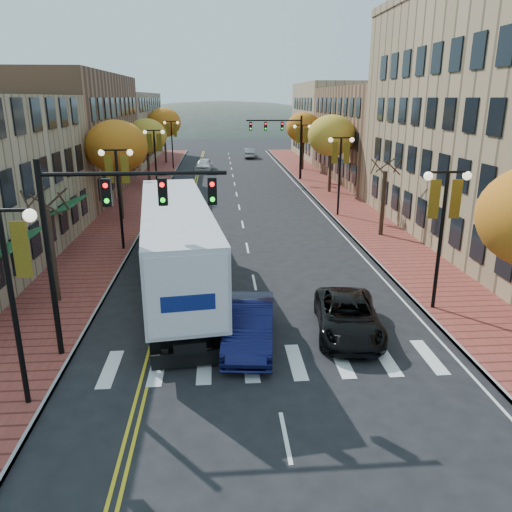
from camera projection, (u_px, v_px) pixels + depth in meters
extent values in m
plane|color=black|center=(277.00, 395.00, 15.50)|extent=(200.00, 200.00, 0.00)
cube|color=brown|center=(139.00, 198.00, 45.73)|extent=(4.00, 85.00, 0.15)
cube|color=brown|center=(332.00, 195.00, 47.00)|extent=(4.00, 85.00, 0.15)
cube|color=brown|center=(54.00, 135.00, 46.84)|extent=(12.00, 24.00, 11.00)
cube|color=#9E8966|center=(110.00, 128.00, 70.83)|extent=(12.00, 26.00, 9.50)
cube|color=brown|center=(400.00, 134.00, 55.21)|extent=(15.00, 24.00, 10.00)
cube|color=#9E8966|center=(350.00, 121.00, 75.96)|extent=(15.00, 20.00, 11.00)
cylinder|color=#382619|center=(52.00, 256.00, 21.79)|extent=(0.28, 0.28, 4.20)
cylinder|color=#382619|center=(120.00, 186.00, 36.89)|extent=(0.28, 0.28, 4.90)
ellipsoid|color=orange|center=(116.00, 147.00, 36.02)|extent=(4.48, 4.48, 3.81)
cylinder|color=#382619|center=(148.00, 162.00, 52.14)|extent=(0.28, 0.28, 4.55)
ellipsoid|color=gold|center=(147.00, 136.00, 51.34)|extent=(4.16, 4.16, 3.54)
cylinder|color=#382619|center=(165.00, 144.00, 69.18)|extent=(0.28, 0.28, 5.04)
ellipsoid|color=orange|center=(164.00, 122.00, 68.28)|extent=(4.61, 4.61, 3.92)
cylinder|color=#382619|center=(383.00, 203.00, 32.56)|extent=(0.28, 0.28, 4.20)
cylinder|color=#382619|center=(330.00, 166.00, 47.66)|extent=(0.28, 0.28, 4.90)
ellipsoid|color=gold|center=(332.00, 135.00, 46.79)|extent=(4.48, 4.48, 3.81)
cylinder|color=#382619|center=(303.00, 150.00, 62.89)|extent=(0.28, 0.28, 4.76)
ellipsoid|color=orange|center=(304.00, 127.00, 62.05)|extent=(4.35, 4.35, 3.70)
cylinder|color=black|center=(14.00, 315.00, 14.06)|extent=(0.16, 0.16, 6.00)
sphere|color=#FFF2CC|center=(30.00, 215.00, 13.25)|extent=(0.36, 0.36, 0.36)
cube|color=#AD8F17|center=(21.00, 250.00, 13.52)|extent=(0.45, 0.03, 1.60)
cylinder|color=black|center=(120.00, 202.00, 29.27)|extent=(0.16, 0.16, 6.00)
cylinder|color=black|center=(115.00, 150.00, 28.36)|extent=(1.60, 0.10, 0.10)
sphere|color=#FFF2CC|center=(101.00, 153.00, 28.35)|extent=(0.36, 0.36, 0.36)
sphere|color=#FFF2CC|center=(130.00, 153.00, 28.46)|extent=(0.36, 0.36, 0.36)
cube|color=#AD8F17|center=(109.00, 169.00, 28.66)|extent=(0.45, 0.03, 1.60)
cube|color=#AD8F17|center=(125.00, 169.00, 28.72)|extent=(0.45, 0.03, 1.60)
cylinder|color=black|center=(156.00, 163.00, 46.37)|extent=(0.16, 0.16, 6.00)
cylinder|color=black|center=(154.00, 130.00, 45.46)|extent=(1.60, 0.10, 0.10)
sphere|color=#FFF2CC|center=(145.00, 132.00, 45.45)|extent=(0.36, 0.36, 0.36)
sphere|color=#FFF2CC|center=(163.00, 132.00, 45.57)|extent=(0.36, 0.36, 0.36)
cube|color=#AD8F17|center=(149.00, 143.00, 45.77)|extent=(0.45, 0.03, 1.60)
cube|color=#AD8F17|center=(159.00, 143.00, 45.83)|extent=(0.45, 0.03, 1.60)
cylinder|color=black|center=(172.00, 146.00, 63.48)|extent=(0.16, 0.16, 6.00)
cylinder|color=black|center=(171.00, 121.00, 62.57)|extent=(1.60, 0.10, 0.10)
sphere|color=#FFF2CC|center=(165.00, 123.00, 62.56)|extent=(0.36, 0.36, 0.36)
sphere|color=#FFF2CC|center=(178.00, 123.00, 62.67)|extent=(0.36, 0.36, 0.36)
cube|color=#AD8F17|center=(168.00, 130.00, 62.87)|extent=(0.45, 0.03, 1.60)
cube|color=#AD8F17|center=(175.00, 130.00, 62.94)|extent=(0.45, 0.03, 1.60)
cylinder|color=black|center=(440.00, 244.00, 20.82)|extent=(0.16, 0.16, 6.00)
cylinder|color=black|center=(448.00, 172.00, 19.92)|extent=(1.60, 0.10, 0.10)
sphere|color=#FFF2CC|center=(428.00, 176.00, 19.90)|extent=(0.36, 0.36, 0.36)
sphere|color=#FFF2CC|center=(467.00, 176.00, 20.02)|extent=(0.36, 0.36, 0.36)
cube|color=#AD8F17|center=(434.00, 199.00, 20.22)|extent=(0.45, 0.03, 1.60)
cube|color=#AD8F17|center=(456.00, 199.00, 20.28)|extent=(0.45, 0.03, 1.60)
cylinder|color=black|center=(339.00, 178.00, 37.93)|extent=(0.16, 0.16, 6.00)
cylinder|color=black|center=(341.00, 138.00, 37.02)|extent=(1.60, 0.10, 0.10)
sphere|color=#FFF2CC|center=(331.00, 140.00, 37.01)|extent=(0.36, 0.36, 0.36)
sphere|color=#FFF2CC|center=(352.00, 140.00, 37.12)|extent=(0.36, 0.36, 0.36)
cube|color=#AD8F17|center=(335.00, 153.00, 37.32)|extent=(0.45, 0.03, 1.60)
cube|color=#AD8F17|center=(347.00, 153.00, 37.39)|extent=(0.45, 0.03, 1.60)
cylinder|color=black|center=(301.00, 153.00, 55.04)|extent=(0.16, 0.16, 6.00)
cylinder|color=black|center=(302.00, 125.00, 54.13)|extent=(1.60, 0.10, 0.10)
sphere|color=#FFF2CC|center=(295.00, 127.00, 54.12)|extent=(0.36, 0.36, 0.36)
sphere|color=#FFF2CC|center=(309.00, 126.00, 54.23)|extent=(0.36, 0.36, 0.36)
cube|color=#AD8F17|center=(298.00, 135.00, 54.43)|extent=(0.45, 0.03, 1.60)
cube|color=#AD8F17|center=(306.00, 135.00, 54.49)|extent=(0.45, 0.03, 1.60)
cylinder|color=black|center=(50.00, 264.00, 16.77)|extent=(0.20, 0.20, 7.00)
cylinder|color=black|center=(134.00, 174.00, 16.07)|extent=(6.00, 0.14, 0.14)
cube|color=black|center=(107.00, 192.00, 16.19)|extent=(0.30, 0.25, 0.90)
sphere|color=#FF0C0C|center=(105.00, 186.00, 15.98)|extent=(0.16, 0.16, 0.16)
cube|color=black|center=(163.00, 192.00, 16.32)|extent=(0.30, 0.25, 0.90)
sphere|color=#FF0C0C|center=(162.00, 185.00, 16.11)|extent=(0.16, 0.16, 0.16)
cube|color=black|center=(212.00, 191.00, 16.43)|extent=(0.30, 0.25, 0.90)
sphere|color=#FF0C0C|center=(212.00, 184.00, 16.22)|extent=(0.16, 0.16, 0.16)
cylinder|color=black|center=(301.00, 148.00, 54.88)|extent=(0.20, 0.20, 7.00)
cylinder|color=black|center=(274.00, 120.00, 53.76)|extent=(6.00, 0.14, 0.14)
cube|color=black|center=(282.00, 126.00, 54.00)|extent=(0.30, 0.25, 0.90)
sphere|color=#FF0C0C|center=(282.00, 124.00, 53.79)|extent=(0.16, 0.16, 0.16)
cube|color=black|center=(266.00, 126.00, 53.88)|extent=(0.30, 0.25, 0.90)
sphere|color=#FF0C0C|center=(266.00, 124.00, 53.67)|extent=(0.16, 0.16, 0.16)
cube|color=black|center=(251.00, 126.00, 53.76)|extent=(0.30, 0.25, 0.90)
sphere|color=#FF0C0C|center=(251.00, 124.00, 53.55)|extent=(0.16, 0.16, 0.16)
cube|color=black|center=(178.00, 277.00, 23.02)|extent=(2.90, 14.16, 0.38)
cube|color=silver|center=(176.00, 238.00, 22.44)|extent=(4.62, 14.38, 3.04)
cube|color=black|center=(170.00, 217.00, 30.87)|extent=(3.12, 3.58, 2.72)
cylinder|color=black|center=(155.00, 343.00, 17.64)|extent=(0.52, 1.13, 1.09)
cylinder|color=black|center=(219.00, 337.00, 18.08)|extent=(0.52, 1.13, 1.09)
cylinder|color=black|center=(155.00, 327.00, 18.85)|extent=(0.52, 1.13, 1.09)
cylinder|color=black|center=(215.00, 322.00, 19.29)|extent=(0.52, 1.13, 1.09)
cylinder|color=black|center=(152.00, 243.00, 29.81)|extent=(0.52, 1.13, 1.09)
cylinder|color=black|center=(191.00, 241.00, 30.25)|extent=(0.52, 1.13, 1.09)
cylinder|color=black|center=(152.00, 233.00, 32.04)|extent=(0.52, 1.13, 1.09)
cylinder|color=black|center=(188.00, 231.00, 32.48)|extent=(0.52, 1.13, 1.09)
imported|color=#0D0F36|center=(249.00, 325.00, 18.42)|extent=(2.26, 5.17, 1.65)
imported|color=black|center=(348.00, 316.00, 19.40)|extent=(3.03, 5.43, 1.44)
imported|color=silver|center=(204.00, 165.00, 62.53)|extent=(2.39, 4.90, 1.61)
imported|color=#94939A|center=(251.00, 154.00, 77.20)|extent=(1.81, 4.12, 1.18)
imported|color=#95959B|center=(249.00, 153.00, 76.29)|extent=(1.70, 4.47, 1.46)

